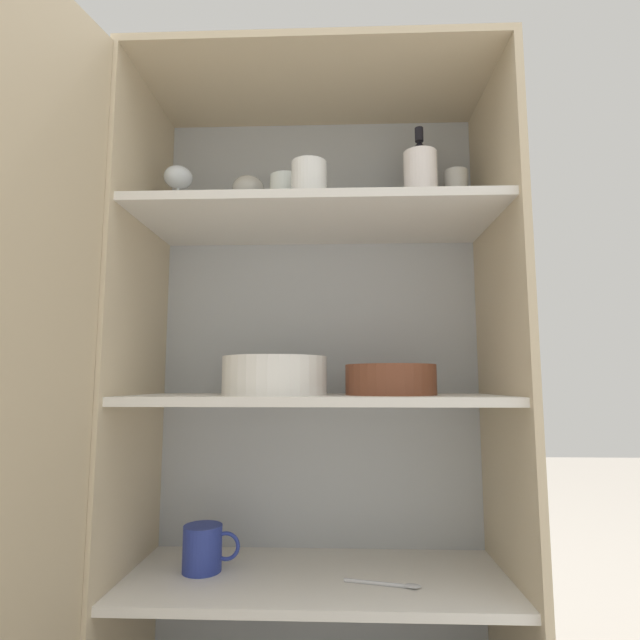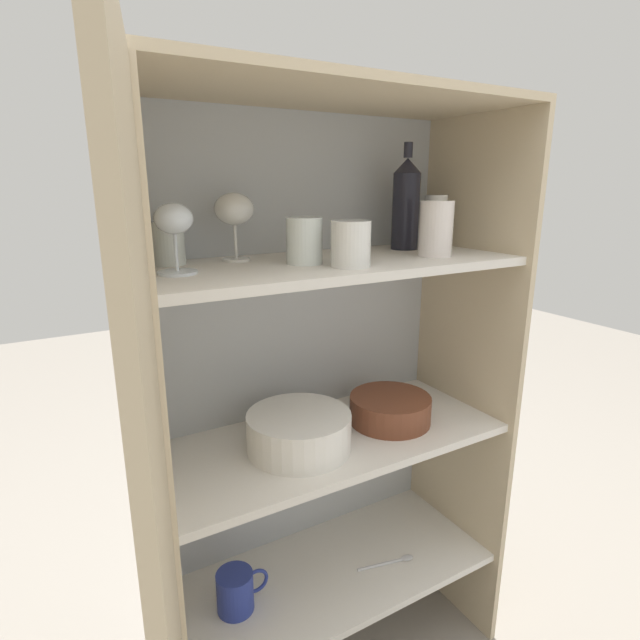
{
  "view_description": "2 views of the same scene",
  "coord_description": "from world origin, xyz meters",
  "px_view_note": "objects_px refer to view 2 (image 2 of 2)",
  "views": [
    {
      "loc": [
        0.05,
        -1.01,
        0.72
      ],
      "look_at": [
        0.01,
        0.21,
        0.87
      ],
      "focal_mm": 28.0,
      "sensor_mm": 36.0,
      "label": 1
    },
    {
      "loc": [
        -0.58,
        -0.78,
        1.29
      ],
      "look_at": [
        -0.0,
        0.23,
        0.98
      ],
      "focal_mm": 28.0,
      "sensor_mm": 36.0,
      "label": 2
    }
  ],
  "objects_px": {
    "mixing_bowl_large": "(390,408)",
    "coffee_mug_primary": "(236,591)",
    "wine_bottle": "(406,204)",
    "plate_stack_white": "(299,431)"
  },
  "relations": [
    {
      "from": "plate_stack_white",
      "to": "coffee_mug_primary",
      "type": "distance_m",
      "value": 0.43
    },
    {
      "from": "wine_bottle",
      "to": "coffee_mug_primary",
      "type": "relative_size",
      "value": 2.02
    },
    {
      "from": "mixing_bowl_large",
      "to": "coffee_mug_primary",
      "type": "relative_size",
      "value": 1.59
    },
    {
      "from": "wine_bottle",
      "to": "coffee_mug_primary",
      "type": "height_order",
      "value": "wine_bottle"
    },
    {
      "from": "mixing_bowl_large",
      "to": "plate_stack_white",
      "type": "bearing_deg",
      "value": -178.76
    },
    {
      "from": "mixing_bowl_large",
      "to": "coffee_mug_primary",
      "type": "distance_m",
      "value": 0.59
    },
    {
      "from": "wine_bottle",
      "to": "plate_stack_white",
      "type": "distance_m",
      "value": 0.64
    },
    {
      "from": "wine_bottle",
      "to": "plate_stack_white",
      "type": "height_order",
      "value": "wine_bottle"
    },
    {
      "from": "wine_bottle",
      "to": "coffee_mug_primary",
      "type": "xyz_separation_m",
      "value": [
        -0.53,
        -0.07,
        -0.91
      ]
    },
    {
      "from": "coffee_mug_primary",
      "to": "mixing_bowl_large",
      "type": "bearing_deg",
      "value": -2.48
    }
  ]
}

